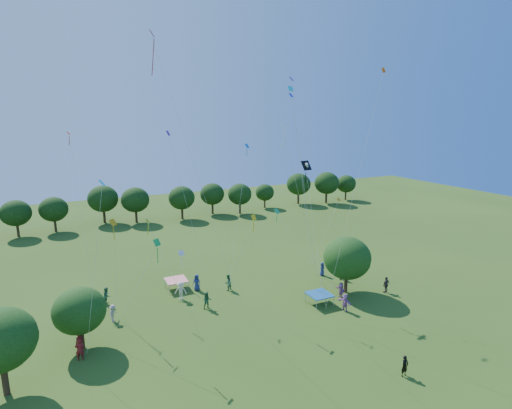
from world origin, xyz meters
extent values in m
cylinder|color=#422B19|center=(-19.13, 12.80, 1.03)|extent=(0.42, 0.42, 2.05)
cylinder|color=#422B19|center=(-14.24, 16.61, 0.76)|extent=(0.31, 0.31, 1.51)
ellipsoid|color=#1D4513|center=(-14.24, 16.61, 3.25)|extent=(4.10, 4.10, 3.69)
cylinder|color=#422B19|center=(11.48, 15.91, 0.86)|extent=(0.35, 0.35, 1.71)
ellipsoid|color=#1D4513|center=(11.48, 15.91, 3.82)|extent=(4.95, 4.95, 4.45)
cylinder|color=#422B19|center=(-21.78, 54.28, 0.93)|extent=(0.38, 0.38, 1.87)
ellipsoid|color=#16360F|center=(-21.78, 54.28, 3.77)|extent=(4.48, 4.48, 4.03)
cylinder|color=#422B19|center=(-16.56, 54.89, 0.92)|extent=(0.38, 0.38, 1.84)
ellipsoid|color=#16360F|center=(-16.56, 54.89, 3.72)|extent=(4.42, 4.42, 3.98)
cylinder|color=#422B19|center=(-8.83, 57.29, 1.07)|extent=(0.44, 0.44, 2.14)
ellipsoid|color=#16360F|center=(-8.83, 57.29, 4.33)|extent=(5.14, 5.14, 4.63)
cylinder|color=#422B19|center=(-3.73, 55.12, 1.01)|extent=(0.42, 0.42, 2.03)
ellipsoid|color=#16360F|center=(-3.73, 55.12, 4.09)|extent=(4.86, 4.86, 4.37)
cylinder|color=#422B19|center=(4.25, 54.00, 0.98)|extent=(0.40, 0.40, 1.96)
ellipsoid|color=#16360F|center=(4.25, 54.00, 3.96)|extent=(4.71, 4.71, 4.24)
cylinder|color=#422B19|center=(10.62, 55.53, 0.96)|extent=(0.39, 0.39, 1.91)
ellipsoid|color=#16360F|center=(10.62, 55.53, 3.87)|extent=(4.59, 4.59, 4.13)
cylinder|color=#422B19|center=(15.42, 53.36, 0.94)|extent=(0.39, 0.39, 1.89)
ellipsoid|color=#16360F|center=(15.42, 53.36, 3.82)|extent=(4.54, 4.54, 4.08)
cylinder|color=#422B19|center=(22.08, 55.90, 0.79)|extent=(0.33, 0.33, 1.58)
ellipsoid|color=#16360F|center=(22.08, 55.90, 3.20)|extent=(3.80, 3.80, 3.42)
cylinder|color=#422B19|center=(30.27, 56.13, 1.07)|extent=(0.44, 0.44, 2.13)
ellipsoid|color=#16360F|center=(30.27, 56.13, 4.31)|extent=(5.12, 5.12, 4.61)
cylinder|color=#422B19|center=(36.10, 54.14, 1.09)|extent=(0.45, 0.45, 2.18)
ellipsoid|color=#16360F|center=(36.10, 54.14, 4.41)|extent=(5.24, 5.24, 4.72)
cylinder|color=#422B19|center=(42.14, 55.19, 0.91)|extent=(0.37, 0.37, 1.81)
ellipsoid|color=#16360F|center=(42.14, 55.19, 3.66)|extent=(4.35, 4.35, 3.91)
cube|color=red|center=(-4.55, 24.43, 1.05)|extent=(2.20, 2.20, 0.08)
cylinder|color=#999999|center=(-5.55, 23.43, 0.55)|extent=(0.05, 0.05, 1.10)
cylinder|color=#999999|center=(-3.55, 23.43, 0.55)|extent=(0.05, 0.05, 1.10)
cylinder|color=#999999|center=(-5.55, 25.43, 0.55)|extent=(0.05, 0.05, 1.10)
cylinder|color=#999999|center=(-3.55, 25.43, 0.55)|extent=(0.05, 0.05, 1.10)
cube|color=#15508D|center=(7.35, 14.78, 1.05)|extent=(2.20, 2.20, 0.08)
cylinder|color=#999999|center=(6.35, 13.78, 0.55)|extent=(0.05, 0.05, 1.10)
cylinder|color=#999999|center=(8.35, 13.78, 0.55)|extent=(0.05, 0.05, 1.10)
cylinder|color=#999999|center=(6.35, 15.78, 0.55)|extent=(0.05, 0.05, 1.10)
cylinder|color=#999999|center=(8.35, 15.78, 0.55)|extent=(0.05, 0.05, 1.10)
imported|color=black|center=(6.39, 2.70, 0.80)|extent=(0.63, 0.43, 1.59)
imported|color=navy|center=(-14.43, 22.05, 0.89)|extent=(0.99, 0.87, 1.77)
imported|color=maroon|center=(-13.09, 22.74, 0.75)|extent=(0.37, 0.57, 1.50)
imported|color=#255836|center=(0.37, 21.74, 0.88)|extent=(0.98, 0.80, 1.76)
imported|color=#A59284|center=(-11.51, 20.01, 0.80)|extent=(0.93, 1.14, 1.61)
imported|color=#3D3630|center=(15.27, 13.98, 0.88)|extent=(1.10, 0.65, 1.76)
imported|color=#A460A6|center=(8.72, 12.52, 0.86)|extent=(0.92, 1.70, 1.73)
imported|color=navy|center=(-2.65, 23.17, 0.89)|extent=(0.98, 0.94, 1.78)
imported|color=maroon|center=(-14.50, 14.85, 0.88)|extent=(0.71, 0.51, 1.77)
imported|color=#265A2F|center=(-3.01, 18.61, 0.87)|extent=(0.91, 0.56, 1.73)
imported|color=beige|center=(-4.79, 21.73, 0.95)|extent=(1.36, 1.06, 1.90)
imported|color=#3D3931|center=(13.15, 18.82, 0.77)|extent=(0.89, 0.96, 1.54)
imported|color=#A05D99|center=(10.16, 15.03, 0.81)|extent=(0.63, 1.55, 1.63)
imported|color=navy|center=(11.86, 20.79, 0.80)|extent=(0.59, 0.86, 1.60)
imported|color=maroon|center=(-14.45, 15.90, 0.84)|extent=(0.64, 0.43, 1.68)
imported|color=#26593A|center=(-11.66, 23.94, 0.88)|extent=(0.68, 0.96, 1.75)
cube|color=black|center=(7.73, 18.39, 13.43)|extent=(1.17, 0.81, 0.91)
cube|color=black|center=(7.73, 18.44, 12.17)|extent=(0.19, 0.26, 1.18)
sphere|color=white|center=(7.73, 18.33, 13.53)|extent=(0.33, 0.33, 0.33)
cylinder|color=white|center=(7.73, 18.33, 13.25)|extent=(0.25, 0.47, 0.31)
cylinder|color=white|center=(7.73, 18.33, 13.25)|extent=(0.25, 0.47, 0.31)
cylinder|color=beige|center=(7.04, 15.49, 7.14)|extent=(1.40, 5.83, 11.70)
cube|color=red|center=(-6.64, 20.30, 25.04)|extent=(0.59, 0.75, 0.59)
cube|color=red|center=(-6.64, 20.35, 23.12)|extent=(0.29, 0.62, 2.94)
cylinder|color=beige|center=(-3.76, 17.93, 13.03)|extent=(5.77, 4.77, 23.47)
cube|color=#E93E0D|center=(-13.61, 28.58, 16.65)|extent=(0.40, 0.46, 0.29)
cube|color=#E93E0D|center=(-13.61, 28.63, 15.90)|extent=(0.15, 0.23, 1.00)
cylinder|color=beige|center=(-13.24, 27.06, 8.89)|extent=(0.77, 3.07, 15.19)
cube|color=orange|center=(-10.97, 19.34, 9.42)|extent=(0.69, 0.68, 0.51)
cube|color=orange|center=(-10.97, 19.39, 8.43)|extent=(0.07, 0.27, 1.19)
cylinder|color=beige|center=(-11.00, 20.11, 5.23)|extent=(0.09, 1.55, 7.87)
cube|color=#C0C811|center=(-7.69, 21.54, 8.62)|extent=(0.49, 0.59, 0.46)
cube|color=#C0C811|center=(-7.69, 21.59, 7.75)|extent=(0.13, 0.25, 1.07)
cylinder|color=beige|center=(-6.39, 20.95, 4.85)|extent=(2.61, 1.22, 7.11)
cube|color=green|center=(5.90, 21.10, 8.30)|extent=(0.80, 0.74, 0.48)
cube|color=green|center=(5.90, 21.15, 7.49)|extent=(0.10, 0.19, 0.78)
cylinder|color=beige|center=(8.37, 21.13, 4.66)|extent=(4.96, 0.08, 6.73)
cube|color=blue|center=(2.32, 20.90, 15.40)|extent=(0.57, 0.53, 0.43)
cube|color=blue|center=(2.32, 20.95, 14.76)|extent=(0.08, 0.16, 0.66)
cylinder|color=beige|center=(0.97, 20.23, 8.25)|extent=(2.71, 1.35, 13.90)
cube|color=purple|center=(9.00, 23.78, 22.29)|extent=(0.75, 0.74, 0.47)
cylinder|color=beige|center=(9.92, 22.74, 11.67)|extent=(1.88, 2.10, 20.73)
cube|color=white|center=(-0.37, 8.85, 17.49)|extent=(0.56, 0.68, 0.48)
cube|color=white|center=(-0.37, 8.90, 16.54)|extent=(0.15, 0.26, 1.13)
cylinder|color=beige|center=(2.72, 10.15, 9.27)|extent=(6.19, 2.64, 15.95)
cube|color=#0D8ECF|center=(-12.18, 11.37, 14.09)|extent=(0.45, 0.55, 0.37)
cylinder|color=beige|center=(-13.11, 12.38, 7.60)|extent=(1.87, 2.02, 12.60)
cube|color=#DC4E0C|center=(8.20, 8.78, 21.67)|extent=(0.27, 0.43, 0.36)
cylinder|color=beige|center=(7.07, 10.25, 11.40)|extent=(2.29, 2.98, 20.21)
cube|color=#FFB80D|center=(0.73, 16.01, 9.34)|extent=(0.58, 0.46, 0.48)
cube|color=#FFB80D|center=(0.73, 16.06, 8.46)|extent=(0.13, 0.25, 1.08)
cylinder|color=beige|center=(0.17, 17.93, 5.21)|extent=(1.15, 3.87, 7.83)
cube|color=orange|center=(15.72, 23.28, 8.32)|extent=(0.57, 0.47, 0.39)
cylinder|color=beige|center=(13.41, 22.47, 4.71)|extent=(4.64, 1.64, 6.82)
cube|color=green|center=(-8.43, 13.88, 8.86)|extent=(0.64, 0.56, 0.52)
cube|color=green|center=(-8.43, 13.93, 7.80)|extent=(0.11, 0.31, 1.37)
cylinder|color=beige|center=(-10.12, 14.81, 4.96)|extent=(3.40, 1.88, 7.32)
cube|color=#1727EA|center=(8.49, 22.93, 20.51)|extent=(0.64, 0.58, 0.41)
cylinder|color=beige|center=(9.87, 22.09, 10.79)|extent=(2.78, 1.69, 18.99)
cube|color=#751AA0|center=(-4.31, 26.00, 16.58)|extent=(0.54, 0.61, 0.50)
cylinder|color=beige|center=(-2.82, 25.22, 8.83)|extent=(2.99, 1.60, 15.06)
cube|color=silver|center=(-3.87, 24.42, 4.00)|extent=(0.69, 0.55, 0.47)
cube|color=silver|center=(-3.87, 24.47, 2.94)|extent=(0.20, 0.29, 1.34)
cylinder|color=beige|center=(-2.80, 24.33, 2.52)|extent=(2.15, 0.21, 2.46)
cube|color=#0EBDD7|center=(7.33, 21.09, 21.05)|extent=(0.65, 0.43, 0.52)
cylinder|color=beige|center=(9.23, 21.27, 11.05)|extent=(3.82, 0.36, 19.50)
camera|label=1|loc=(-14.18, -15.57, 18.16)|focal=28.00mm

